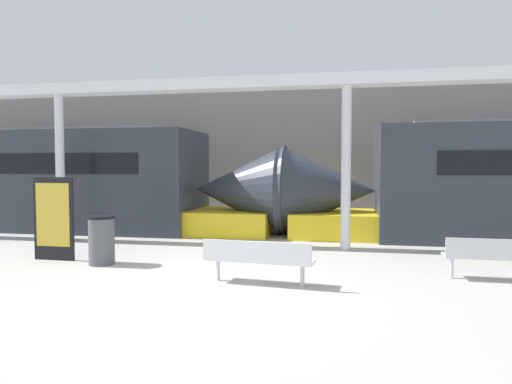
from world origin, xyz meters
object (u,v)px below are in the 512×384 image
bench_near (258,257)px  bench_far (488,255)px  trash_bin (102,240)px  support_column_near (346,169)px  poster_board (54,218)px  train_right (4,181)px  support_column_far (60,169)px

bench_near → bench_far: same height
trash_bin → support_column_near: size_ratio=0.26×
trash_bin → poster_board: bearing=169.8°
train_right → trash_bin: train_right is taller
trash_bin → support_column_near: 5.73m
poster_board → bench_far: bearing=-1.4°
bench_near → support_column_near: 4.16m
train_right → bench_far: train_right is taller
support_column_near → trash_bin: bearing=-152.1°
bench_far → poster_board: poster_board is taller
poster_board → support_column_near: (6.13, 2.37, 1.05)m
bench_near → trash_bin: size_ratio=1.90×
train_right → bench_far: 14.52m
train_right → bench_far: bearing=-19.8°
support_column_near → support_column_far: same height
train_right → poster_board: train_right is taller
train_right → bench_far: (13.63, -4.90, -1.06)m
bench_far → trash_bin: 7.33m
support_column_far → bench_far: bearing=-14.5°
bench_far → trash_bin: bearing=-178.6°
bench_near → support_column_far: (-6.08, 3.60, 1.48)m
trash_bin → support_column_near: support_column_near is taller
trash_bin → support_column_far: size_ratio=0.26×
trash_bin → poster_board: poster_board is taller
train_right → trash_bin: (6.31, -4.91, -1.01)m
poster_board → support_column_near: support_column_near is taller
bench_far → support_column_near: size_ratio=0.37×
bench_near → trash_bin: trash_bin is taller
trash_bin → poster_board: size_ratio=0.56×
poster_board → support_column_far: 2.96m
bench_near → support_column_far: 7.22m
support_column_near → train_right: bearing=168.3°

